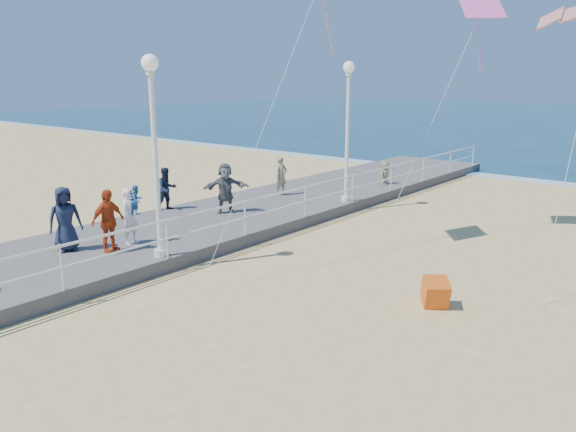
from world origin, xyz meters
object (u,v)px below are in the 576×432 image
Objects in this scene: lamp_post_far at (348,117)px; box_kite at (435,295)px; spectator_7 at (167,189)px; beach_walker_c at (385,177)px; woman_holding_toddler at (130,216)px; spectator_3 at (108,221)px; spectator_6 at (281,176)px; lamp_post_mid at (154,136)px; toddler_held at (137,200)px; spectator_4 at (65,219)px; spectator_5 at (225,188)px.

lamp_post_far reaches higher than box_kite.
spectator_7 reaches higher than beach_walker_c.
lamp_post_far is at bearing -23.94° from woman_holding_toddler.
spectator_3 is 9.06m from spectator_6.
lamp_post_mid and lamp_post_far have the same top height.
spectator_6 is at bearing 110.17° from box_kite.
spectator_7 is at bearing 26.92° from toddler_held.
lamp_post_mid reaches higher than spectator_3.
spectator_4 is (-2.45, -1.34, -2.35)m from lamp_post_mid.
lamp_post_mid reaches higher than toddler_held.
spectator_7 is 10.19m from beach_walker_c.
spectator_6 is at bearing -5.64° from spectator_7.
spectator_7 is (-4.25, -5.36, -2.48)m from lamp_post_far.
spectator_3 is 1.22× the size of beach_walker_c.
lamp_post_far reaches higher than spectator_4.
spectator_6 is (-1.32, 8.97, -0.09)m from spectator_3.
lamp_post_mid reaches higher than spectator_7.
spectator_6 is (-0.45, 3.61, -0.10)m from spectator_5.
lamp_post_far reaches higher than spectator_6.
spectator_3 is (0.08, -1.03, -0.40)m from toddler_held.
lamp_post_mid is 2.84m from spectator_3.
spectator_7 is (-2.62, 3.41, -0.05)m from woman_holding_toddler.
spectator_3 is at bearing -98.30° from lamp_post_far.
woman_holding_toddler is at bearing 121.61° from toddler_held.
toddler_held is 2.01m from spectator_4.
box_kite is at bearing -70.71° from spectator_5.
lamp_post_far is 3.66× the size of beach_walker_c.
spectator_4 is (-0.97, -1.72, -0.38)m from toddler_held.
lamp_post_mid is at bearing -90.00° from lamp_post_far.
beach_walker_c is at bearing -16.96° from toddler_held.
spectator_6 is at bearing 108.19° from lamp_post_mid.
lamp_post_mid is 2.99× the size of spectator_3.
box_kite is (8.54, 2.17, -0.93)m from woman_holding_toddler.
lamp_post_mid is at bearing 160.87° from box_kite.
lamp_post_mid is at bearing -111.31° from woman_holding_toddler.
box_kite is (7.59, -10.77, -0.43)m from beach_walker_c.
lamp_post_far is 10.88m from spectator_4.
spectator_3 is at bearing -166.34° from spectator_6.
spectator_4 reaches higher than spectator_7.
woman_holding_toddler is 1.06× the size of spectator_7.
woman_holding_toddler is 12.99m from beach_walker_c.
spectator_4 is 6.04m from spectator_5.
woman_holding_toddler is 1.87× the size of toddler_held.
woman_holding_toddler is (-1.63, 0.23, -2.43)m from lamp_post_mid.
spectator_5 is 3.64m from spectator_6.
lamp_post_far reaches higher than spectator_5.
toddler_held is 8.74m from box_kite.
toddler_held is 8.05m from spectator_6.
toddler_held is 1.11m from spectator_3.
woman_holding_toddler is 4.52m from spectator_5.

